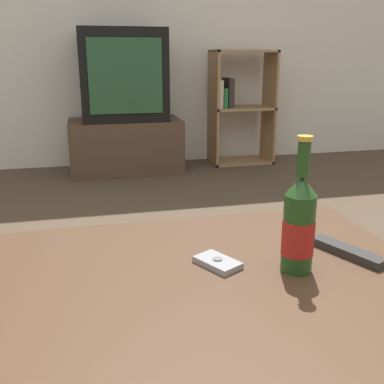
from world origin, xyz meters
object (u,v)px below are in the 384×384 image
object	(u,v)px
tv_stand	(126,146)
remote_control	(347,252)
television	(123,75)
bookshelf	(238,105)
cell_phone	(218,262)
beer_bottle	(299,225)

from	to	relation	value
tv_stand	remote_control	xyz separation A→B (m)	(0.28, -2.66, 0.24)
television	bookshelf	bearing A→B (deg)	5.56
cell_phone	remote_control	xyz separation A→B (m)	(0.31, -0.02, 0.00)
bookshelf	remote_control	world-z (taller)	bookshelf
tv_stand	bookshelf	bearing A→B (deg)	5.33
remote_control	beer_bottle	bearing A→B (deg)	171.93
tv_stand	cell_phone	bearing A→B (deg)	-90.74
tv_stand	beer_bottle	xyz separation A→B (m)	(0.13, -2.69, 0.33)
beer_bottle	tv_stand	bearing A→B (deg)	92.66
tv_stand	beer_bottle	bearing A→B (deg)	-87.34
tv_stand	beer_bottle	distance (m)	2.72
television	beer_bottle	world-z (taller)	television
remote_control	television	bearing A→B (deg)	73.05
television	cell_phone	distance (m)	2.65
television	bookshelf	size ratio (longest dim) A/B	0.72
tv_stand	remote_control	size ratio (longest dim) A/B	4.64
bookshelf	beer_bottle	xyz separation A→B (m)	(-0.83, -2.78, 0.05)
beer_bottle	remote_control	bearing A→B (deg)	14.80
tv_stand	television	bearing A→B (deg)	-90.00
beer_bottle	remote_control	xyz separation A→B (m)	(0.15, 0.04, -0.09)
bookshelf	remote_control	xyz separation A→B (m)	(-0.68, -2.74, -0.04)
television	remote_control	size ratio (longest dim) A/B	3.63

